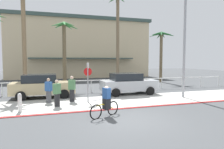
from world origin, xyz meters
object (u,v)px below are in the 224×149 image
Objects in this scene: streetlight_curb at (187,38)px; pedestrian_2 at (49,91)px; stop_sign_bike_lane at (88,76)px; bollard_0 at (20,102)px; palm_tree_5 at (118,18)px; car_silver_2 at (128,83)px; palm_tree_4 at (64,38)px; palm_tree_3 at (23,11)px; pedestrian_1 at (72,90)px; pedestrian_0 at (57,94)px; cyclist_yellow_0 at (106,102)px; palm_tree_6 at (161,42)px; car_tan_1 at (42,86)px.

streetlight_curb is 4.75× the size of pedestrian_2.
stop_sign_bike_lane is 4.26m from bollard_0.
bollard_0 is at bearing -130.23° from palm_tree_5.
streetlight_curb is 1.70× the size of car_silver_2.
palm_tree_5 is at bearing 49.77° from bollard_0.
palm_tree_5 is (6.13, 1.95, 2.66)m from palm_tree_4.
pedestrian_1 is (3.44, -5.67, -6.11)m from palm_tree_3.
palm_tree_4 is at bearing 71.42° from bollard_0.
palm_tree_5 is at bearing 48.79° from pedestrian_2.
pedestrian_0 is 1.00× the size of pedestrian_2.
pedestrian_0 is (-5.58, -2.72, -0.15)m from car_silver_2.
palm_tree_4 is (-7.83, 8.05, 0.60)m from streetlight_curb.
pedestrian_1 reaches higher than cyclist_yellow_0.
cyclist_yellow_0 reaches higher than bollard_0.
palm_tree_5 is (-1.70, 10.00, 3.26)m from streetlight_curb.
palm_tree_4 is 8.06m from car_silver_2.
cyclist_yellow_0 is at bearing -64.47° from palm_tree_3.
palm_tree_5 is 10.00m from car_silver_2.
palm_tree_6 is at bearing 9.09° from palm_tree_4.
pedestrian_1 is at bearing -160.96° from car_silver_2.
pedestrian_1 is at bearing 171.83° from streetlight_curb.
streetlight_curb reaches higher than pedestrian_0.
pedestrian_0 is at bearing 20.90° from bollard_0.
bollard_0 is 4.60m from cyclist_yellow_0.
palm_tree_5 reaches higher than stop_sign_bike_lane.
palm_tree_6 is at bearing 37.73° from pedestrian_0.
streetlight_curb is at bearing -8.17° from pedestrian_1.
palm_tree_3 is 4.22m from palm_tree_4.
palm_tree_5 is 6.16× the size of cyclist_yellow_0.
pedestrian_0 is at bearing -179.97° from streetlight_curb.
palm_tree_6 is 15.81m from car_tan_1.
streetlight_curb is 5.46m from car_silver_2.
palm_tree_3 is 8.51m from pedestrian_2.
palm_tree_5 is at bearing 17.69° from palm_tree_4.
pedestrian_1 is (1.88, -2.10, -0.09)m from car_tan_1.
stop_sign_bike_lane is 9.19m from palm_tree_3.
palm_tree_4 is 6.96m from palm_tree_5.
palm_tree_5 is 14.07m from pedestrian_0.
cyclist_yellow_0 is 4.17m from pedestrian_1.
stop_sign_bike_lane is 1.62× the size of pedestrian_2.
pedestrian_1 is (-6.19, -8.87, -6.76)m from palm_tree_5.
car_silver_2 is at bearing 24.76° from bollard_0.
palm_tree_4 is at bearing 68.03° from car_tan_1.
stop_sign_bike_lane is at bearing -83.03° from palm_tree_4.
car_tan_1 is at bearing -154.02° from palm_tree_6.
palm_tree_6 is at bearing 40.44° from stop_sign_bike_lane.
palm_tree_4 is (3.50, 1.25, -2.01)m from palm_tree_3.
car_silver_2 is 4.86m from pedestrian_1.
palm_tree_5 reaches higher than streetlight_curb.
palm_tree_6 reaches higher than car_tan_1.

